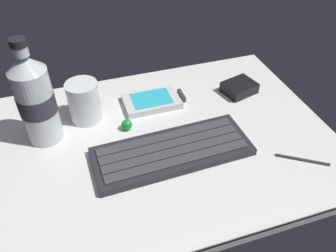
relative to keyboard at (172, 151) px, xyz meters
The scene contains 8 objects.
ground_plane 4.70cm from the keyboard, 81.34° to the left, with size 64.00×48.00×2.80cm.
keyboard is the anchor object (origin of this frame).
handheld_device 16.08cm from the keyboard, 85.31° to the left, with size 12.82×7.64×1.50cm.
juice_cup 20.79cm from the keyboard, 131.03° to the left, with size 6.40×6.40×8.50cm.
water_bottle 26.26cm from the keyboard, 150.84° to the left, with size 6.73×6.73×20.80cm.
charger_block 25.20cm from the keyboard, 34.22° to the left, with size 7.00×5.60×2.40cm, color black.
trackball_mouse 11.45cm from the keyboard, 123.68° to the left, with size 2.20×2.20×2.20cm, color #198C33.
stylus_pen 23.73cm from the keyboard, 21.76° to the right, with size 0.70×0.70×9.50cm, color #26262B.
Camera 1 is at (-15.22, -46.75, 45.50)cm, focal length 36.68 mm.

